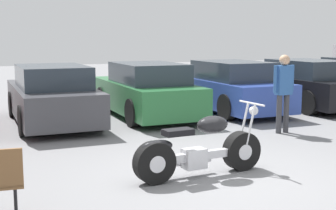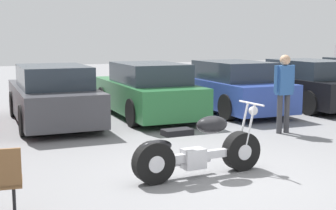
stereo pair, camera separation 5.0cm
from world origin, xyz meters
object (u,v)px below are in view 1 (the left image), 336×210
(parked_car_dark_grey, at_px, (52,96))
(parked_car_black, at_px, (303,85))
(parked_car_green, at_px, (146,91))
(parked_car_blue, at_px, (229,88))
(person_standing, at_px, (284,87))
(motorcycle, at_px, (199,150))

(parked_car_dark_grey, height_order, parked_car_black, same)
(parked_car_green, distance_m, parked_car_blue, 2.48)
(parked_car_green, distance_m, person_standing, 3.82)
(parked_car_green, xyz_separation_m, person_standing, (2.03, -3.22, 0.35))
(motorcycle, distance_m, person_standing, 3.92)
(parked_car_blue, relative_size, person_standing, 2.55)
(parked_car_green, relative_size, parked_car_blue, 1.00)
(parked_car_dark_grey, bearing_deg, motorcycle, -75.88)
(parked_car_blue, bearing_deg, person_standing, -98.11)
(motorcycle, relative_size, parked_car_black, 0.49)
(motorcycle, height_order, parked_car_black, parked_car_black)
(motorcycle, bearing_deg, parked_car_black, 40.53)
(parked_car_green, bearing_deg, person_standing, -57.71)
(parked_car_blue, relative_size, parked_car_black, 1.00)
(motorcycle, height_order, person_standing, person_standing)
(parked_car_blue, height_order, parked_car_black, same)
(motorcycle, xyz_separation_m, parked_car_green, (1.14, 5.44, 0.27))
(motorcycle, relative_size, person_standing, 1.26)
(parked_car_black, bearing_deg, motorcycle, -139.47)
(motorcycle, height_order, parked_car_dark_grey, parked_car_dark_grey)
(parked_car_blue, bearing_deg, motorcycle, -124.00)
(parked_car_dark_grey, distance_m, parked_car_blue, 4.96)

